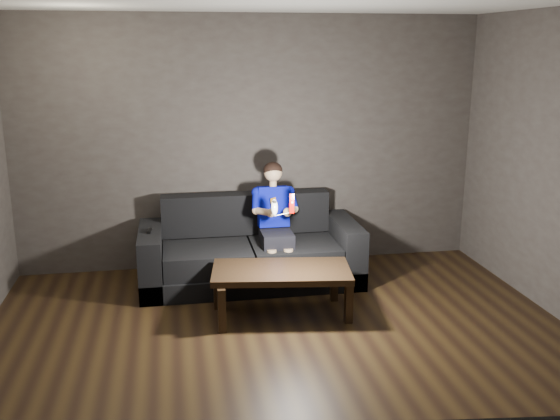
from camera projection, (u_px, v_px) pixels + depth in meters
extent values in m
plane|color=black|center=(296.00, 373.00, 4.66)|extent=(5.00, 5.00, 0.00)
cube|color=#3A3332|center=(251.00, 144.00, 6.70)|extent=(5.00, 0.04, 2.70)
cube|color=#3A3332|center=(457.00, 384.00, 1.94)|extent=(5.00, 0.04, 2.70)
cube|color=black|center=(251.00, 273.00, 6.44)|extent=(2.22, 0.96, 0.19)
cube|color=black|center=(207.00, 259.00, 6.21)|extent=(0.87, 0.68, 0.23)
cube|color=black|center=(295.00, 254.00, 6.36)|extent=(0.87, 0.68, 0.23)
cube|color=black|center=(246.00, 213.00, 6.65)|extent=(1.77, 0.22, 0.43)
cube|color=black|center=(151.00, 260.00, 6.22)|extent=(0.22, 0.96, 0.61)
cube|color=black|center=(344.00, 249.00, 6.55)|extent=(0.22, 0.96, 0.61)
cube|color=black|center=(277.00, 238.00, 6.26)|extent=(0.31, 0.39, 0.14)
cube|color=#09109A|center=(273.00, 206.00, 6.39)|extent=(0.31, 0.22, 0.43)
cube|color=orange|center=(275.00, 203.00, 6.29)|extent=(0.09, 0.09, 0.10)
cube|color=red|center=(275.00, 203.00, 6.28)|extent=(0.06, 0.06, 0.07)
cylinder|color=tan|center=(273.00, 184.00, 6.33)|extent=(0.07, 0.07, 0.06)
sphere|color=tan|center=(273.00, 172.00, 6.30)|extent=(0.19, 0.19, 0.19)
ellipsoid|color=black|center=(273.00, 170.00, 6.30)|extent=(0.20, 0.20, 0.17)
cylinder|color=#09109A|center=(255.00, 201.00, 6.27)|extent=(0.08, 0.23, 0.20)
cylinder|color=#09109A|center=(293.00, 200.00, 6.33)|extent=(0.08, 0.23, 0.20)
cylinder|color=tan|center=(264.00, 210.00, 6.14)|extent=(0.14, 0.24, 0.11)
cylinder|color=tan|center=(291.00, 208.00, 6.18)|extent=(0.14, 0.24, 0.11)
sphere|color=tan|center=(271.00, 213.00, 6.05)|extent=(0.09, 0.09, 0.09)
sphere|color=tan|center=(287.00, 212.00, 6.08)|extent=(0.09, 0.09, 0.09)
cylinder|color=tan|center=(272.00, 267.00, 6.11)|extent=(0.09, 0.09, 0.35)
cylinder|color=tan|center=(288.00, 266.00, 6.14)|extent=(0.09, 0.09, 0.35)
cube|color=#E70500|center=(292.00, 204.00, 5.83)|extent=(0.06, 0.08, 0.19)
cube|color=maroon|center=(292.00, 199.00, 5.80)|extent=(0.03, 0.02, 0.03)
cylinder|color=white|center=(292.00, 205.00, 5.82)|extent=(0.02, 0.01, 0.02)
ellipsoid|color=white|center=(274.00, 207.00, 5.82)|extent=(0.07, 0.10, 0.16)
cylinder|color=black|center=(275.00, 202.00, 5.77)|extent=(0.03, 0.01, 0.03)
cube|color=black|center=(149.00, 231.00, 6.09)|extent=(0.05, 0.14, 0.03)
cube|color=black|center=(149.00, 228.00, 6.13)|extent=(0.02, 0.02, 0.00)
cube|color=black|center=(281.00, 272.00, 5.55)|extent=(1.30, 0.77, 0.06)
cube|color=black|center=(222.00, 311.00, 5.28)|extent=(0.07, 0.07, 0.39)
cube|color=black|center=(349.00, 302.00, 5.46)|extent=(0.07, 0.07, 0.39)
cube|color=black|center=(217.00, 289.00, 5.75)|extent=(0.07, 0.07, 0.39)
cube|color=black|center=(334.00, 281.00, 5.94)|extent=(0.07, 0.07, 0.39)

